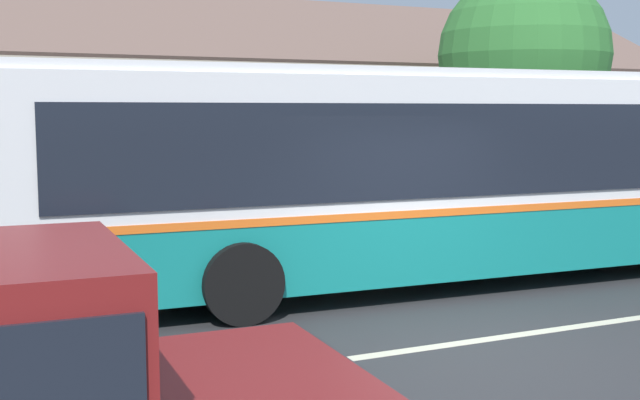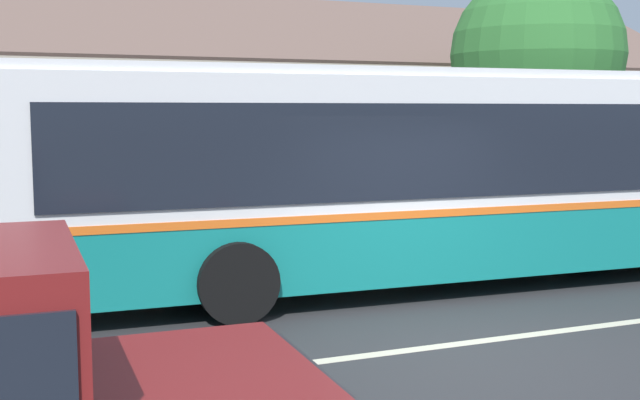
% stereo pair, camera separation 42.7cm
% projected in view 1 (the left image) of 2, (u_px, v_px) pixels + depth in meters
% --- Properties ---
extents(ground_plane, '(300.00, 300.00, 0.00)m').
position_uv_depth(ground_plane, '(472.00, 342.00, 8.92)').
color(ground_plane, '#2D2D30').
extents(sidewalk_far, '(60.00, 3.00, 0.15)m').
position_uv_depth(sidewalk_far, '(276.00, 250.00, 14.34)').
color(sidewalk_far, '#9E9E99').
rests_on(sidewalk_far, ground).
extents(lane_divider_stripe, '(60.00, 0.16, 0.01)m').
position_uv_depth(lane_divider_stripe, '(472.00, 341.00, 8.92)').
color(lane_divider_stripe, beige).
rests_on(lane_divider_stripe, ground).
extents(community_building, '(24.51, 8.17, 6.60)m').
position_uv_depth(community_building, '(224.00, 134.00, 21.39)').
color(community_building, tan).
rests_on(community_building, ground).
extents(transit_bus, '(12.47, 3.05, 3.12)m').
position_uv_depth(transit_bus, '(436.00, 170.00, 11.92)').
color(transit_bus, '#147F7A').
rests_on(transit_bus, ground).
extents(bench_down_street, '(1.67, 0.51, 0.94)m').
position_uv_depth(bench_down_street, '(269.00, 230.00, 13.49)').
color(bench_down_street, brown).
rests_on(bench_down_street, sidewalk_far).
extents(street_tree_primary, '(3.61, 3.61, 5.53)m').
position_uv_depth(street_tree_primary, '(525.00, 62.00, 16.90)').
color(street_tree_primary, '#4C3828').
rests_on(street_tree_primary, ground).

